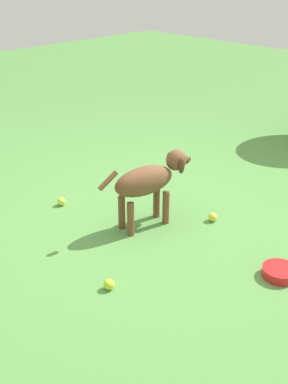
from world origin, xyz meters
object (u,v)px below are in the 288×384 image
Objects in this scene: tennis_ball_2 at (213,217)px; water_bowl at (280,272)px; tennis_ball_1 at (61,202)px; tennis_ball_0 at (109,284)px; dog at (149,181)px.

tennis_ball_2 reaches higher than water_bowl.
tennis_ball_0 is at bearing 157.44° from tennis_ball_1.
tennis_ball_0 is 1.00× the size of tennis_ball_1.
tennis_ball_1 is 1.19m from tennis_ball_2.
water_bowl is at bearing -128.27° from tennis_ball_0.
dog is at bearing -157.89° from tennis_ball_1.
dog reaches higher than water_bowl.
dog is 11.70× the size of tennis_ball_2.
tennis_ball_0 is 1.09m from tennis_ball_2.
tennis_ball_1 is 1.00× the size of tennis_ball_2.
dog is 1.08m from water_bowl.
dog reaches higher than tennis_ball_2.
tennis_ball_1 is (1.07, -0.44, 0.00)m from tennis_ball_0.
tennis_ball_2 is (-0.31, -0.36, -0.32)m from dog.
tennis_ball_0 is at bearing 51.73° from water_bowl.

